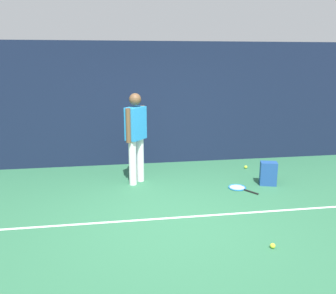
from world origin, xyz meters
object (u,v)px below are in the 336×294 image
at_px(tennis_racket, 238,188).
at_px(tennis_ball_by_fence, 246,167).
at_px(backpack, 268,174).
at_px(tennis_ball_near_player, 273,246).
at_px(tennis_player, 136,133).

xyz_separation_m(tennis_racket, tennis_ball_by_fence, (0.58, 1.15, 0.02)).
distance_m(backpack, tennis_ball_near_player, 2.41).
xyz_separation_m(tennis_racket, tennis_ball_near_player, (-0.31, -2.09, 0.02)).
height_order(tennis_player, tennis_racket, tennis_player).
distance_m(tennis_racket, tennis_ball_near_player, 2.11).
bearing_deg(tennis_ball_near_player, tennis_player, 119.05).
distance_m(backpack, tennis_ball_by_fence, 1.04).
relative_size(tennis_ball_near_player, tennis_ball_by_fence, 1.00).
relative_size(tennis_player, tennis_ball_by_fence, 25.76).
relative_size(tennis_racket, backpack, 1.39).
bearing_deg(tennis_ball_near_player, backpack, 67.35).
bearing_deg(tennis_player, tennis_racket, 111.59).
bearing_deg(tennis_racket, tennis_ball_by_fence, -59.90).
height_order(tennis_player, backpack, tennis_player).
bearing_deg(tennis_ball_near_player, tennis_ball_by_fence, 74.69).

